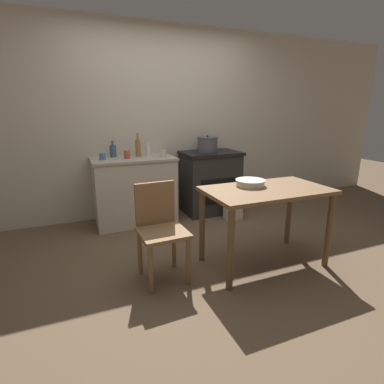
{
  "coord_description": "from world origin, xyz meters",
  "views": [
    {
      "loc": [
        -1.23,
        -2.52,
        1.46
      ],
      "look_at": [
        0.0,
        0.47,
        0.56
      ],
      "focal_mm": 28.0,
      "sensor_mm": 36.0,
      "label": 1
    }
  ],
  "objects_px": {
    "flour_sack": "(233,208)",
    "chair": "(160,228)",
    "mixing_bowl_large": "(250,182)",
    "bottle_mid_left": "(148,151)",
    "bottle_left": "(113,151)",
    "cup_center_left": "(127,155)",
    "stove": "(210,182)",
    "stock_pot": "(207,144)",
    "work_table": "(266,200)",
    "bottle_far_left": "(138,148)",
    "cup_center": "(163,154)",
    "cup_center_right": "(103,157)"
  },
  "relations": [
    {
      "from": "mixing_bowl_large",
      "to": "flour_sack",
      "type": "bearing_deg",
      "value": 67.21
    },
    {
      "from": "bottle_left",
      "to": "cup_center_left",
      "type": "height_order",
      "value": "bottle_left"
    },
    {
      "from": "stock_pot",
      "to": "cup_center",
      "type": "relative_size",
      "value": 3.57
    },
    {
      "from": "stock_pot",
      "to": "flour_sack",
      "type": "bearing_deg",
      "value": -66.08
    },
    {
      "from": "stock_pot",
      "to": "work_table",
      "type": "bearing_deg",
      "value": -95.27
    },
    {
      "from": "mixing_bowl_large",
      "to": "cup_center_left",
      "type": "xyz_separation_m",
      "value": [
        -0.89,
        1.41,
        0.12
      ]
    },
    {
      "from": "work_table",
      "to": "stock_pot",
      "type": "bearing_deg",
      "value": 84.73
    },
    {
      "from": "stock_pot",
      "to": "cup_center_left",
      "type": "xyz_separation_m",
      "value": [
        -1.13,
        -0.05,
        -0.07
      ]
    },
    {
      "from": "flour_sack",
      "to": "bottle_left",
      "type": "distance_m",
      "value": 1.76
    },
    {
      "from": "stove",
      "to": "cup_center",
      "type": "distance_m",
      "value": 0.87
    },
    {
      "from": "stove",
      "to": "stock_pot",
      "type": "bearing_deg",
      "value": 175.55
    },
    {
      "from": "bottle_mid_left",
      "to": "mixing_bowl_large",
      "type": "bearing_deg",
      "value": -68.23
    },
    {
      "from": "bottle_far_left",
      "to": "bottle_left",
      "type": "bearing_deg",
      "value": 167.38
    },
    {
      "from": "cup_center_left",
      "to": "chair",
      "type": "bearing_deg",
      "value": -90.01
    },
    {
      "from": "stove",
      "to": "cup_center_right",
      "type": "relative_size",
      "value": 11.0
    },
    {
      "from": "bottle_mid_left",
      "to": "cup_center_right",
      "type": "relative_size",
      "value": 2.3
    },
    {
      "from": "cup_center_right",
      "to": "bottle_left",
      "type": "bearing_deg",
      "value": 48.05
    },
    {
      "from": "flour_sack",
      "to": "chair",
      "type": "bearing_deg",
      "value": -142.71
    },
    {
      "from": "bottle_left",
      "to": "stove",
      "type": "bearing_deg",
      "value": -5.25
    },
    {
      "from": "bottle_far_left",
      "to": "cup_center_left",
      "type": "distance_m",
      "value": 0.2
    },
    {
      "from": "work_table",
      "to": "flour_sack",
      "type": "distance_m",
      "value": 1.31
    },
    {
      "from": "cup_center",
      "to": "bottle_mid_left",
      "type": "bearing_deg",
      "value": 136.58
    },
    {
      "from": "bottle_far_left",
      "to": "cup_center",
      "type": "height_order",
      "value": "bottle_far_left"
    },
    {
      "from": "chair",
      "to": "bottle_mid_left",
      "type": "relative_size",
      "value": 4.58
    },
    {
      "from": "stock_pot",
      "to": "bottle_left",
      "type": "height_order",
      "value": "stock_pot"
    },
    {
      "from": "work_table",
      "to": "mixing_bowl_large",
      "type": "height_order",
      "value": "mixing_bowl_large"
    },
    {
      "from": "stock_pot",
      "to": "mixing_bowl_large",
      "type": "bearing_deg",
      "value": -99.22
    },
    {
      "from": "work_table",
      "to": "chair",
      "type": "distance_m",
      "value": 1.01
    },
    {
      "from": "cup_center_left",
      "to": "bottle_left",
      "type": "bearing_deg",
      "value": 130.49
    },
    {
      "from": "flour_sack",
      "to": "stove",
      "type": "bearing_deg",
      "value": 108.79
    },
    {
      "from": "stove",
      "to": "mixing_bowl_large",
      "type": "distance_m",
      "value": 1.53
    },
    {
      "from": "mixing_bowl_large",
      "to": "bottle_mid_left",
      "type": "distance_m",
      "value": 1.62
    },
    {
      "from": "chair",
      "to": "bottle_left",
      "type": "relative_size",
      "value": 4.05
    },
    {
      "from": "mixing_bowl_large",
      "to": "cup_center_right",
      "type": "xyz_separation_m",
      "value": [
        -1.19,
        1.41,
        0.11
      ]
    },
    {
      "from": "flour_sack",
      "to": "cup_center_right",
      "type": "bearing_deg",
      "value": 166.63
    },
    {
      "from": "cup_center",
      "to": "chair",
      "type": "bearing_deg",
      "value": -108.65
    },
    {
      "from": "stove",
      "to": "chair",
      "type": "bearing_deg",
      "value": -129.24
    },
    {
      "from": "mixing_bowl_large",
      "to": "bottle_far_left",
      "type": "xyz_separation_m",
      "value": [
        -0.73,
        1.51,
        0.19
      ]
    },
    {
      "from": "cup_center_left",
      "to": "mixing_bowl_large",
      "type": "bearing_deg",
      "value": -57.62
    },
    {
      "from": "cup_center_right",
      "to": "bottle_mid_left",
      "type": "bearing_deg",
      "value": 8.84
    },
    {
      "from": "cup_center",
      "to": "bottle_far_left",
      "type": "bearing_deg",
      "value": 151.38
    },
    {
      "from": "work_table",
      "to": "bottle_left",
      "type": "relative_size",
      "value": 5.5
    },
    {
      "from": "mixing_bowl_large",
      "to": "bottle_left",
      "type": "height_order",
      "value": "bottle_left"
    },
    {
      "from": "chair",
      "to": "cup_center_right",
      "type": "height_order",
      "value": "cup_center_right"
    },
    {
      "from": "flour_sack",
      "to": "mixing_bowl_large",
      "type": "xyz_separation_m",
      "value": [
        -0.43,
        -1.03,
        0.63
      ]
    },
    {
      "from": "cup_center_left",
      "to": "cup_center",
      "type": "relative_size",
      "value": 1.2
    },
    {
      "from": "flour_sack",
      "to": "stock_pot",
      "type": "distance_m",
      "value": 0.95
    },
    {
      "from": "bottle_left",
      "to": "cup_center_right",
      "type": "height_order",
      "value": "bottle_left"
    },
    {
      "from": "cup_center_right",
      "to": "cup_center_left",
      "type": "bearing_deg",
      "value": -0.24
    },
    {
      "from": "stove",
      "to": "mixing_bowl_large",
      "type": "xyz_separation_m",
      "value": [
        -0.28,
        -1.46,
        0.35
      ]
    }
  ]
}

